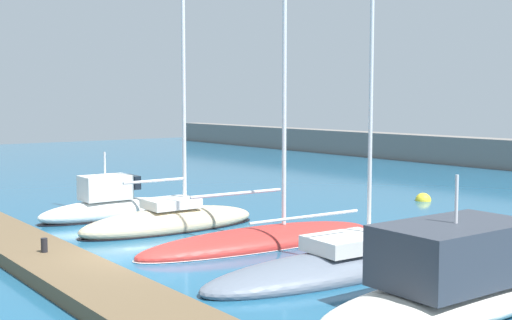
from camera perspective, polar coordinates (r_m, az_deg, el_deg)
ground_plane at (r=20.90m, az=-10.17°, el=-9.01°), size 120.00×120.00×0.00m
dock_pier at (r=19.99m, az=-15.86°, el=-9.15°), size 24.52×2.26×0.43m
motorboat_white_nearest at (r=29.47m, az=-12.36°, el=-3.96°), size 1.90×6.44×3.11m
sailboat_sand_second at (r=26.63m, az=-7.36°, el=-5.13°), size 2.51×7.65×14.96m
sailboat_red_third at (r=23.65m, az=0.53°, el=-6.74°), size 3.01×9.87×17.38m
sailboat_slate_fourth at (r=19.96m, az=7.05°, el=-8.96°), size 3.09×9.33×15.98m
motorboat_ivory_fifth at (r=17.38m, az=16.92°, el=-9.69°), size 3.14×8.88×3.49m
mooring_buoy_yellow at (r=34.77m, az=14.11°, el=-3.40°), size 0.80×0.80×0.80m
dock_bollard at (r=21.57m, az=-17.67°, el=-6.96°), size 0.20×0.20×0.44m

